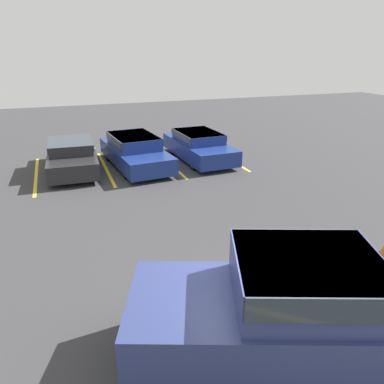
# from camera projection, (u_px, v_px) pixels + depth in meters

# --- Properties ---
(ground_plane) EXTENTS (60.00, 60.00, 0.00)m
(ground_plane) POSITION_uv_depth(u_px,v_px,m) (271.00, 337.00, 6.39)
(ground_plane) COLOR #38383A
(stall_stripe_a) EXTENTS (0.12, 4.94, 0.01)m
(stall_stripe_a) POSITION_uv_depth(u_px,v_px,m) (36.00, 175.00, 14.53)
(stall_stripe_a) COLOR yellow
(stall_stripe_a) RESTS_ON ground_plane
(stall_stripe_b) EXTENTS (0.12, 4.94, 0.01)m
(stall_stripe_b) POSITION_uv_depth(u_px,v_px,m) (106.00, 168.00, 15.38)
(stall_stripe_b) COLOR yellow
(stall_stripe_b) RESTS_ON ground_plane
(stall_stripe_c) EXTENTS (0.12, 4.94, 0.01)m
(stall_stripe_c) POSITION_uv_depth(u_px,v_px,m) (168.00, 162.00, 16.24)
(stall_stripe_c) COLOR yellow
(stall_stripe_c) RESTS_ON ground_plane
(stall_stripe_d) EXTENTS (0.12, 4.94, 0.01)m
(stall_stripe_d) POSITION_uv_depth(u_px,v_px,m) (224.00, 156.00, 17.10)
(stall_stripe_d) COLOR yellow
(stall_stripe_d) RESTS_ON ground_plane
(pickup_truck) EXTENTS (6.11, 3.87, 1.86)m
(pickup_truck) POSITION_uv_depth(u_px,v_px,m) (323.00, 313.00, 5.57)
(pickup_truck) COLOR navy
(pickup_truck) RESTS_ON ground_plane
(parked_sedan_a) EXTENTS (1.99, 4.42, 1.22)m
(parked_sedan_a) POSITION_uv_depth(u_px,v_px,m) (72.00, 155.00, 14.91)
(parked_sedan_a) COLOR #232326
(parked_sedan_a) RESTS_ON ground_plane
(parked_sedan_b) EXTENTS (2.28, 4.94, 1.30)m
(parked_sedan_b) POSITION_uv_depth(u_px,v_px,m) (135.00, 150.00, 15.45)
(parked_sedan_b) COLOR navy
(parked_sedan_b) RESTS_ON ground_plane
(parked_sedan_c) EXTENTS (1.99, 4.57, 1.22)m
(parked_sedan_c) POSITION_uv_depth(u_px,v_px,m) (199.00, 145.00, 16.43)
(parked_sedan_c) COLOR navy
(parked_sedan_c) RESTS_ON ground_plane
(wheel_stop_curb) EXTENTS (1.78, 0.20, 0.14)m
(wheel_stop_curb) POSITION_uv_depth(u_px,v_px,m) (76.00, 151.00, 17.70)
(wheel_stop_curb) COLOR #B7B2A8
(wheel_stop_curb) RESTS_ON ground_plane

